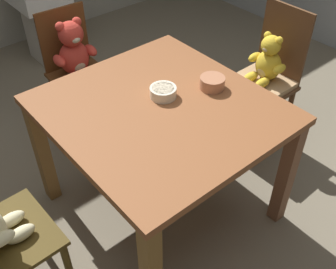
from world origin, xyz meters
TOP-DOWN VIEW (x-y plane):
  - ground_plane at (0.00, 0.00)m, footprint 5.20×5.20m
  - dining_table at (0.00, 0.00)m, footprint 1.10×1.04m
  - teddy_chair_near_left at (-0.95, 0.05)m, footprint 0.41×0.39m
  - teddy_chair_far_center at (-0.06, 0.91)m, footprint 0.38×0.42m
  - porridge_bowl_terracotta_far_center at (0.05, 0.31)m, footprint 0.13×0.13m
  - porridge_bowl_cream_center at (-0.06, 0.07)m, footprint 0.14×0.14m

SIDE VIEW (x-z plane):
  - ground_plane at x=0.00m, z-range -0.04..0.00m
  - teddy_chair_far_center at x=-0.06m, z-range 0.06..1.02m
  - teddy_chair_near_left at x=-0.95m, z-range 0.13..1.02m
  - dining_table at x=0.00m, z-range 0.26..1.02m
  - porridge_bowl_cream_center at x=-0.06m, z-range 0.75..0.81m
  - porridge_bowl_terracotta_far_center at x=0.05m, z-range 0.75..0.82m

